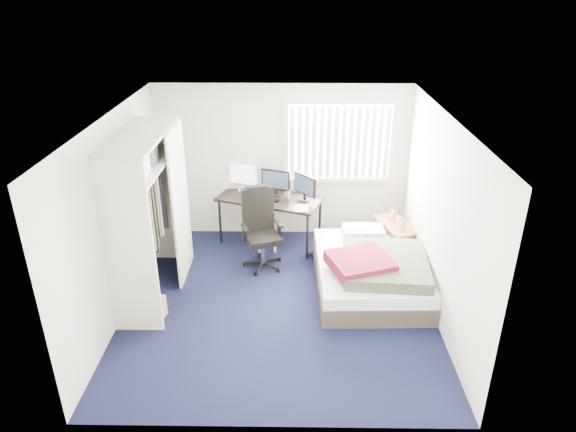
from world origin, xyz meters
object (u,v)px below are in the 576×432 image
at_px(desk, 271,195).
at_px(nightstand, 396,228).
at_px(bed, 371,270).
at_px(office_chair, 261,236).

height_order(desk, nightstand, desk).
bearing_deg(desk, bed, -43.47).
xyz_separation_m(office_chair, nightstand, (2.04, 0.30, 0.01)).
relative_size(office_chair, nightstand, 1.40).
distance_m(office_chair, bed, 1.69).
height_order(desk, office_chair, desk).
relative_size(office_chair, bed, 0.61).
height_order(nightstand, bed, nightstand).
bearing_deg(desk, nightstand, -12.63).
bearing_deg(office_chair, desk, 81.24).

